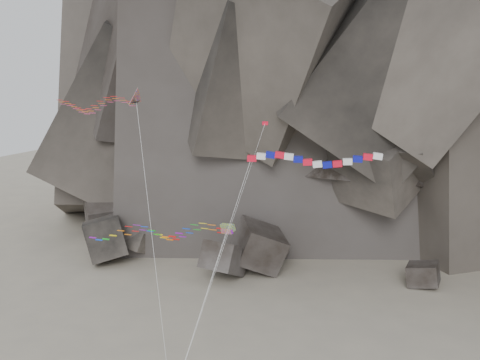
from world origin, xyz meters
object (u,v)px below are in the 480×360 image
at_px(banner_kite, 313,160).
at_px(pennant_kite, 239,199).
at_px(parafoil_kite, 152,231).
at_px(delta_kite, 92,104).

bearing_deg(banner_kite, pennant_kite, 171.76).
bearing_deg(pennant_kite, banner_kite, -15.62).
relative_size(banner_kite, parafoil_kite, 1.37).
distance_m(delta_kite, banner_kite, 22.41).
xyz_separation_m(delta_kite, pennant_kite, (15.74, -0.95, -7.87)).
xyz_separation_m(delta_kite, banner_kite, (22.03, -0.15, -4.14)).
height_order(delta_kite, banner_kite, delta_kite).
distance_m(banner_kite, pennant_kite, 7.35).
bearing_deg(parafoil_kite, banner_kite, 18.03).
height_order(banner_kite, parafoil_kite, banner_kite).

